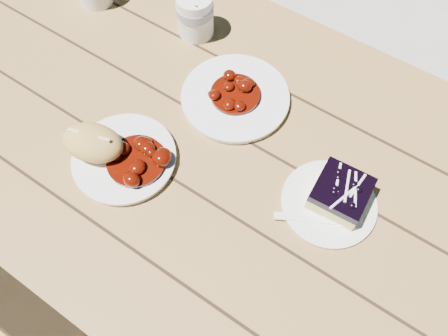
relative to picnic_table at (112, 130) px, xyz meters
The scene contains 11 objects.
ground 0.59m from the picnic_table, 90.00° to the left, with size 60.00×60.00×0.00m, color #B0AB9F.
picnic_table is the anchor object (origin of this frame).
main_plate 0.26m from the picnic_table, 30.55° to the right, with size 0.21×0.21×0.02m, color white.
goulash_stew 0.30m from the picnic_table, 25.52° to the right, with size 0.12×0.12×0.04m, color #530C02, non-canonical shape.
bread_roll 0.27m from the picnic_table, 46.16° to the right, with size 0.13×0.08×0.07m, color tan.
dessert_plate 0.59m from the picnic_table, ahead, with size 0.18×0.18×0.01m, color white.
blueberry_cake 0.61m from the picnic_table, ahead, with size 0.10×0.10×0.06m.
fork_dessert 0.57m from the picnic_table, ahead, with size 0.03×0.16×0.01m, color white, non-canonical shape.
coffee_cup 0.36m from the picnic_table, 73.17° to the left, with size 0.09×0.09×0.11m, color white.
second_plate 0.36m from the picnic_table, 29.47° to the left, with size 0.23×0.23×0.02m, color white.
second_stew 0.37m from the picnic_table, 29.47° to the left, with size 0.11×0.11×0.04m, color #530C02, non-canonical shape.
Camera 1 is at (0.59, -0.35, 1.54)m, focal length 35.00 mm.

